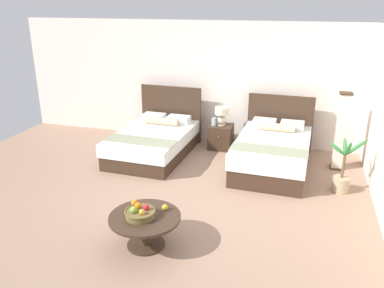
% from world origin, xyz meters
% --- Properties ---
extents(ground_plane, '(9.24, 9.28, 0.02)m').
position_xyz_m(ground_plane, '(0.00, 0.00, -0.01)').
color(ground_plane, '#9E7B64').
extents(wall_back, '(9.24, 0.12, 2.51)m').
position_xyz_m(wall_back, '(0.00, 2.84, 1.25)').
color(wall_back, white).
rests_on(wall_back, ground).
extents(bed_near_window, '(1.37, 2.07, 1.19)m').
position_xyz_m(bed_near_window, '(-1.14, 1.60, 0.29)').
color(bed_near_window, '#3D2A1D').
rests_on(bed_near_window, ground).
extents(bed_near_corner, '(1.32, 2.08, 1.15)m').
position_xyz_m(bed_near_corner, '(1.15, 1.59, 0.32)').
color(bed_near_corner, '#3D2A1D').
rests_on(bed_near_corner, ground).
extents(nightstand, '(0.46, 0.47, 0.49)m').
position_xyz_m(nightstand, '(0.03, 2.32, 0.25)').
color(nightstand, '#3D2A1D').
rests_on(nightstand, ground).
extents(table_lamp, '(0.28, 0.28, 0.37)m').
position_xyz_m(table_lamp, '(0.03, 2.34, 0.72)').
color(table_lamp, beige).
rests_on(table_lamp, nightstand).
extents(vase, '(0.10, 0.10, 0.16)m').
position_xyz_m(vase, '(-0.11, 2.28, 0.57)').
color(vase, '#AEBBC7').
rests_on(vase, nightstand).
extents(coffee_table, '(0.88, 0.88, 0.42)m').
position_xyz_m(coffee_table, '(-0.12, -1.29, 0.31)').
color(coffee_table, '#3D2A1D').
rests_on(coffee_table, ground).
extents(fruit_bowl, '(0.38, 0.38, 0.16)m').
position_xyz_m(fruit_bowl, '(-0.16, -1.33, 0.47)').
color(fruit_bowl, brown).
rests_on(fruit_bowl, coffee_table).
extents(loose_apple, '(0.08, 0.08, 0.08)m').
position_xyz_m(loose_apple, '(0.07, -1.09, 0.46)').
color(loose_apple, gold).
rests_on(loose_apple, coffee_table).
extents(loose_orange, '(0.08, 0.08, 0.08)m').
position_xyz_m(loose_orange, '(-0.34, -1.09, 0.46)').
color(loose_orange, orange).
rests_on(loose_orange, coffee_table).
extents(floor_lamp_corner, '(0.22, 0.22, 1.40)m').
position_xyz_m(floor_lamp_corner, '(2.28, 1.92, 0.70)').
color(floor_lamp_corner, '#3D2D1B').
rests_on(floor_lamp_corner, ground).
extents(potted_palm, '(0.57, 0.49, 0.95)m').
position_xyz_m(potted_palm, '(2.30, 0.95, 0.27)').
color(potted_palm, tan).
rests_on(potted_palm, ground).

